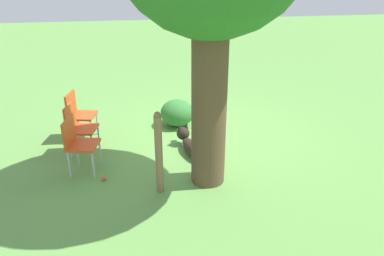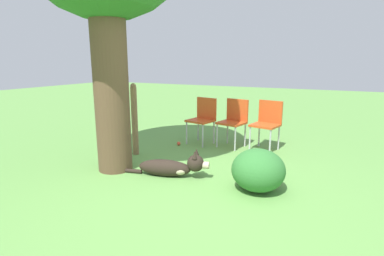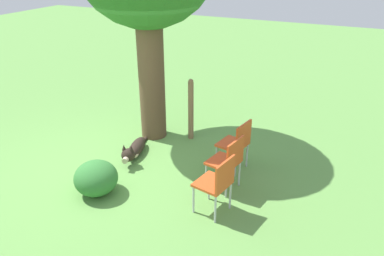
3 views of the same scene
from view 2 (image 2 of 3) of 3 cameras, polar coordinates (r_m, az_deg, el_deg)
ground_plane at (r=3.76m, az=-1.85°, el=-11.75°), size 30.00×30.00×0.00m
dog at (r=4.14m, az=-3.69°, el=-7.40°), size 0.45×1.27×0.40m
fence_post at (r=5.08m, az=-10.89°, el=1.66°), size 0.10×0.10×1.20m
red_chair_0 at (r=5.45m, az=14.13°, el=1.27°), size 0.50×0.52×0.87m
red_chair_1 at (r=5.55m, az=7.97°, el=1.72°), size 0.50×0.52×0.87m
red_chair_2 at (r=5.70m, az=2.09°, el=2.14°), size 0.50×0.52×0.87m
tennis_ball at (r=5.65m, az=-2.55°, el=-2.96°), size 0.07×0.07×0.07m
low_shrub at (r=3.75m, az=12.49°, el=-7.82°), size 0.65×0.65×0.52m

